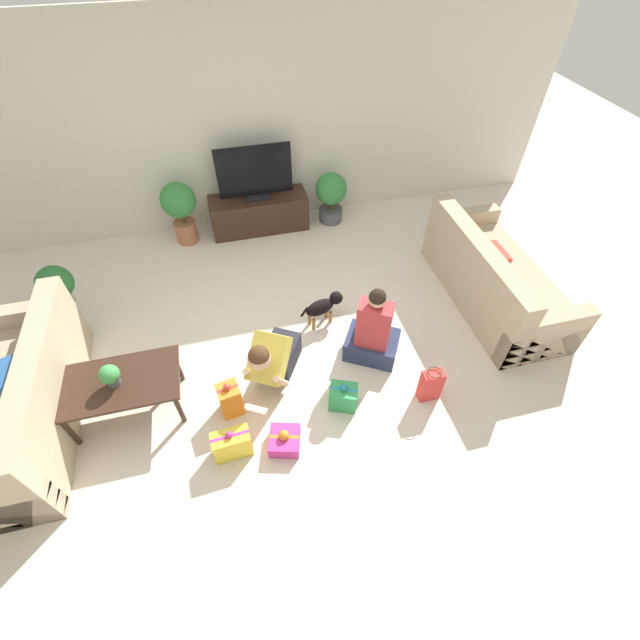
{
  "coord_description": "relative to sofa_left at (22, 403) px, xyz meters",
  "views": [
    {
      "loc": [
        -0.37,
        -2.75,
        3.53
      ],
      "look_at": [
        0.33,
        0.01,
        0.45
      ],
      "focal_mm": 24.0,
      "sensor_mm": 36.0,
      "label": 1
    }
  ],
  "objects": [
    {
      "name": "tabletop_plant",
      "position": [
        0.83,
        -0.1,
        0.27
      ],
      "size": [
        0.17,
        0.17,
        0.22
      ],
      "color": "#4C4C51",
      "rests_on": "coffee_table"
    },
    {
      "name": "gift_box_d",
      "position": [
        2.17,
        -0.78,
        -0.23
      ],
      "size": [
        0.33,
        0.33,
        0.2
      ],
      "rotation": [
        0.0,
        0.0,
        -0.27
      ],
      "color": "#CC3389",
      "rests_on": "ground_plane"
    },
    {
      "name": "tv_console",
      "position": [
        2.46,
        2.52,
        -0.06
      ],
      "size": [
        1.3,
        0.44,
        0.48
      ],
      "color": "#382319",
      "rests_on": "ground_plane"
    },
    {
      "name": "sofa_left",
      "position": [
        0.0,
        0.0,
        0.0
      ],
      "size": [
        0.88,
        1.97,
        0.85
      ],
      "rotation": [
        0.0,
        0.0,
        -1.57
      ],
      "color": "tan",
      "rests_on": "ground_plane"
    },
    {
      "name": "gift_bag_a",
      "position": [
        3.6,
        -0.63,
        -0.11
      ],
      "size": [
        0.2,
        0.13,
        0.39
      ],
      "rotation": [
        0.0,
        0.0,
        -0.02
      ],
      "color": "red",
      "rests_on": "ground_plane"
    },
    {
      "name": "tv",
      "position": [
        2.46,
        2.52,
        0.5
      ],
      "size": [
        0.96,
        0.2,
        0.7
      ],
      "color": "black",
      "rests_on": "tv_console"
    },
    {
      "name": "potted_plant_back_right",
      "position": [
        3.46,
        2.47,
        0.11
      ],
      "size": [
        0.43,
        0.43,
        0.71
      ],
      "color": "#4C4C51",
      "rests_on": "ground_plane"
    },
    {
      "name": "sofa_right",
      "position": [
        4.81,
        0.46,
        0.0
      ],
      "size": [
        0.88,
        1.97,
        0.85
      ],
      "rotation": [
        0.0,
        0.0,
        1.57
      ],
      "color": "tan",
      "rests_on": "ground_plane"
    },
    {
      "name": "dog",
      "position": [
        2.88,
        0.57,
        -0.06
      ],
      "size": [
        0.52,
        0.25,
        0.36
      ],
      "rotation": [
        0.0,
        0.0,
        1.87
      ],
      "color": "black",
      "rests_on": "ground_plane"
    },
    {
      "name": "potted_plant_back_left",
      "position": [
        1.46,
        2.47,
        0.22
      ],
      "size": [
        0.44,
        0.44,
        0.84
      ],
      "color": "#A36042",
      "rests_on": "ground_plane"
    },
    {
      "name": "person_sitting",
      "position": [
        3.23,
        -0.0,
        0.03
      ],
      "size": [
        0.65,
        0.62,
        0.94
      ],
      "rotation": [
        0.0,
        0.0,
        2.6
      ],
      "color": "#283351",
      "rests_on": "ground_plane"
    },
    {
      "name": "coffee_table",
      "position": [
        0.86,
        -0.09,
        0.1
      ],
      "size": [
        1.03,
        0.6,
        0.45
      ],
      "color": "#382319",
      "rests_on": "ground_plane"
    },
    {
      "name": "gift_box_c",
      "position": [
        1.76,
        -0.32,
        -0.12
      ],
      "size": [
        0.23,
        0.22,
        0.41
      ],
      "rotation": [
        0.0,
        0.0,
        0.18
      ],
      "color": "orange",
      "rests_on": "ground_plane"
    },
    {
      "name": "ground_plane",
      "position": [
        2.41,
        0.18,
        -0.3
      ],
      "size": [
        16.0,
        16.0,
        0.0
      ],
      "primitive_type": "plane",
      "color": "beige"
    },
    {
      "name": "potted_plant_corner_left",
      "position": [
        0.15,
        1.34,
        0.14
      ],
      "size": [
        0.37,
        0.37,
        0.69
      ],
      "color": "beige",
      "rests_on": "ground_plane"
    },
    {
      "name": "gift_box_a",
      "position": [
        2.78,
        -0.51,
        -0.17
      ],
      "size": [
        0.31,
        0.28,
        0.31
      ],
      "rotation": [
        0.0,
        0.0,
        -0.38
      ],
      "color": "#2D934C",
      "rests_on": "ground_plane"
    },
    {
      "name": "wall_back",
      "position": [
        2.41,
        2.81,
        1.0
      ],
      "size": [
        8.4,
        0.06,
        2.6
      ],
      "color": "beige",
      "rests_on": "ground_plane"
    },
    {
      "name": "person_kneeling",
      "position": [
        2.21,
        -0.06,
        0.04
      ],
      "size": [
        0.64,
        0.79,
        0.76
      ],
      "rotation": [
        0.0,
        0.0,
        -0.53
      ],
      "color": "#23232D",
      "rests_on": "ground_plane"
    },
    {
      "name": "gift_box_b",
      "position": [
        1.73,
        -0.74,
        -0.16
      ],
      "size": [
        0.33,
        0.18,
        0.33
      ],
      "rotation": [
        0.0,
        0.0,
        0.06
      ],
      "color": "yellow",
      "rests_on": "ground_plane"
    }
  ]
}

